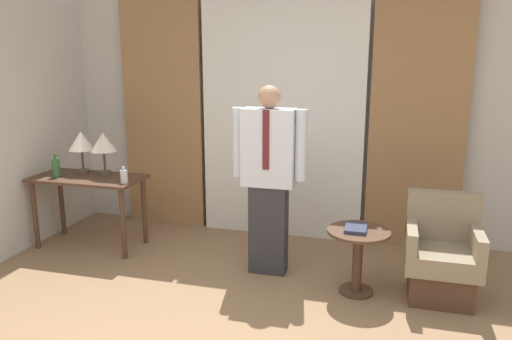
# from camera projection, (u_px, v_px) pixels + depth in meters

# --- Properties ---
(wall_back) EXTENTS (10.00, 0.06, 2.70)m
(wall_back) POSITION_uv_depth(u_px,v_px,m) (284.00, 111.00, 5.35)
(wall_back) COLOR beige
(wall_back) RESTS_ON ground_plane
(curtain_sheer_center) EXTENTS (1.72, 0.06, 2.58)m
(curtain_sheer_center) POSITION_uv_depth(u_px,v_px,m) (282.00, 118.00, 5.24)
(curtain_sheer_center) COLOR white
(curtain_sheer_center) RESTS_ON ground_plane
(curtain_drape_left) EXTENTS (0.92, 0.06, 2.58)m
(curtain_drape_left) POSITION_uv_depth(u_px,v_px,m) (163.00, 113.00, 5.59)
(curtain_drape_left) COLOR #997047
(curtain_drape_left) RESTS_ON ground_plane
(curtain_drape_right) EXTENTS (0.92, 0.06, 2.58)m
(curtain_drape_right) POSITION_uv_depth(u_px,v_px,m) (417.00, 122.00, 4.88)
(curtain_drape_right) COLOR #997047
(curtain_drape_right) RESTS_ON ground_plane
(desk) EXTENTS (1.12, 0.55, 0.74)m
(desk) POSITION_uv_depth(u_px,v_px,m) (88.00, 188.00, 5.05)
(desk) COLOR #4C3323
(desk) RESTS_ON ground_plane
(table_lamp_left) EXTENTS (0.26, 0.26, 0.44)m
(table_lamp_left) POSITION_uv_depth(u_px,v_px,m) (81.00, 142.00, 5.10)
(table_lamp_left) COLOR #4C4238
(table_lamp_left) RESTS_ON desk
(table_lamp_right) EXTENTS (0.26, 0.26, 0.44)m
(table_lamp_right) POSITION_uv_depth(u_px,v_px,m) (103.00, 144.00, 5.03)
(table_lamp_right) COLOR #4C4238
(table_lamp_right) RESTS_ON desk
(bottle_near_edge) EXTENTS (0.08, 0.08, 0.24)m
(bottle_near_edge) POSITION_uv_depth(u_px,v_px,m) (56.00, 167.00, 5.00)
(bottle_near_edge) COLOR #336638
(bottle_near_edge) RESTS_ON desk
(bottle_by_lamp) EXTENTS (0.07, 0.07, 0.16)m
(bottle_by_lamp) POSITION_uv_depth(u_px,v_px,m) (124.00, 176.00, 4.77)
(bottle_by_lamp) COLOR silver
(bottle_by_lamp) RESTS_ON desk
(person) EXTENTS (0.66, 0.22, 1.69)m
(person) POSITION_uv_depth(u_px,v_px,m) (269.00, 174.00, 4.37)
(person) COLOR #2D2D33
(person) RESTS_ON ground_plane
(armchair) EXTENTS (0.57, 0.54, 0.85)m
(armchair) POSITION_uv_depth(u_px,v_px,m) (441.00, 259.00, 4.03)
(armchair) COLOR #4C3323
(armchair) RESTS_ON ground_plane
(side_table) EXTENTS (0.51, 0.51, 0.55)m
(side_table) POSITION_uv_depth(u_px,v_px,m) (358.00, 250.00, 4.09)
(side_table) COLOR #4C3323
(side_table) RESTS_ON ground_plane
(book) EXTENTS (0.17, 0.25, 0.03)m
(book) POSITION_uv_depth(u_px,v_px,m) (356.00, 228.00, 4.05)
(book) COLOR #2D334C
(book) RESTS_ON side_table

